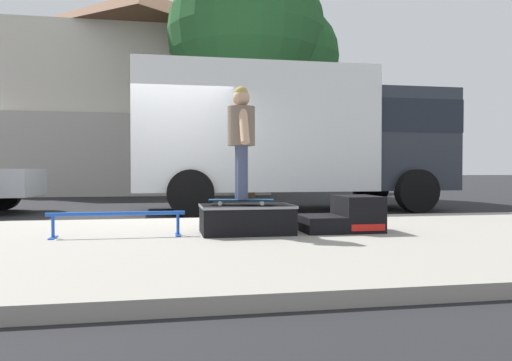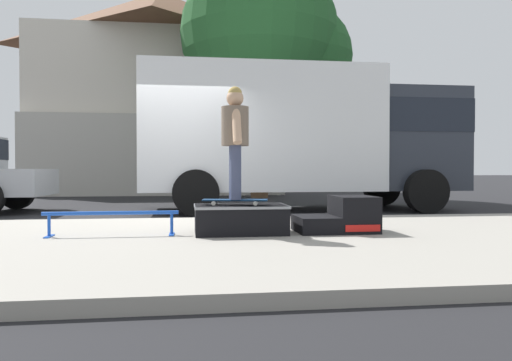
# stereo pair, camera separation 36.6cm
# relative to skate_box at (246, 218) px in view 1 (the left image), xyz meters

# --- Properties ---
(ground_plane) EXTENTS (140.00, 140.00, 0.00)m
(ground_plane) POSITION_rel_skate_box_xyz_m (-0.90, 2.60, -0.31)
(ground_plane) COLOR black
(sidewalk_slab) EXTENTS (50.00, 5.00, 0.12)m
(sidewalk_slab) POSITION_rel_skate_box_xyz_m (-0.90, -0.40, -0.25)
(sidewalk_slab) COLOR gray
(sidewalk_slab) RESTS_ON ground
(skate_box) EXTENTS (1.11, 0.71, 0.35)m
(skate_box) POSITION_rel_skate_box_xyz_m (0.00, 0.00, 0.00)
(skate_box) COLOR black
(skate_box) RESTS_ON sidewalk_slab
(kicker_ramp) EXTENTS (0.97, 0.68, 0.44)m
(kicker_ramp) POSITION_rel_skate_box_xyz_m (1.27, -0.00, -0.00)
(kicker_ramp) COLOR black
(kicker_ramp) RESTS_ON sidewalk_slab
(grind_rail) EXTENTS (1.55, 0.28, 0.29)m
(grind_rail) POSITION_rel_skate_box_xyz_m (-1.51, -0.01, 0.03)
(grind_rail) COLOR blue
(grind_rail) RESTS_ON sidewalk_slab
(skateboard) EXTENTS (0.80, 0.34, 0.07)m
(skateboard) POSITION_rel_skate_box_xyz_m (-0.06, -0.00, 0.22)
(skateboard) COLOR navy
(skateboard) RESTS_ON skate_box
(skater_kid) EXTENTS (0.33, 0.70, 1.36)m
(skater_kid) POSITION_rel_skate_box_xyz_m (-0.06, -0.00, 1.03)
(skater_kid) COLOR #3F4766
(skater_kid) RESTS_ON skateboard
(box_truck) EXTENTS (6.91, 2.63, 3.05)m
(box_truck) POSITION_rel_skate_box_xyz_m (1.89, 4.80, 1.39)
(box_truck) COLOR white
(box_truck) RESTS_ON ground
(street_tree_main) EXTENTS (5.50, 5.00, 7.70)m
(street_tree_main) POSITION_rel_skate_box_xyz_m (1.94, 9.72, 4.73)
(street_tree_main) COLOR brown
(street_tree_main) RESTS_ON ground
(house_behind) EXTENTS (9.54, 8.22, 8.40)m
(house_behind) POSITION_rel_skate_box_xyz_m (-1.73, 15.37, 3.94)
(house_behind) COLOR beige
(house_behind) RESTS_ON ground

